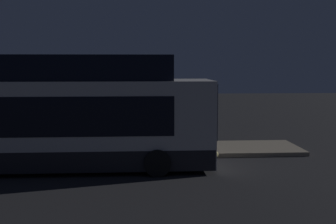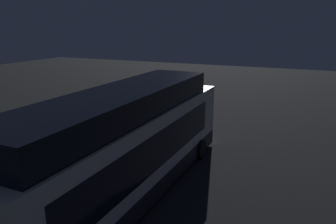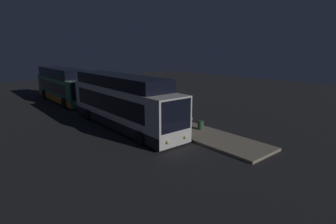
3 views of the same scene
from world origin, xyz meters
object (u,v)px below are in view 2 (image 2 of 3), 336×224
passenger_boarding (105,134)px  trash_bin (117,131)px  suitcase (141,136)px  bus_lead (128,149)px  passenger_waiting (131,123)px  sign_post (68,129)px

passenger_boarding → trash_bin: (2.13, 0.74, -0.59)m
suitcase → bus_lead: bearing=-156.1°
passenger_waiting → sign_post: bearing=166.4°
passenger_boarding → trash_bin: passenger_boarding is taller
sign_post → passenger_waiting: bearing=-12.2°
passenger_waiting → suitcase: bearing=-84.6°
passenger_boarding → suitcase: size_ratio=1.75×
suitcase → sign_post: bearing=159.9°
bus_lead → trash_bin: 6.23m
bus_lead → trash_bin: size_ratio=19.30×
bus_lead → suitcase: bearing=23.9°
passenger_waiting → suitcase: passenger_waiting is taller
passenger_boarding → suitcase: bearing=-43.5°
passenger_waiting → bus_lead: bearing=-151.3°
passenger_waiting → suitcase: 0.87m
passenger_waiting → sign_post: (-3.78, 0.82, 0.67)m
passenger_boarding → suitcase: passenger_boarding is taller
sign_post → trash_bin: (4.06, 0.25, -1.36)m
suitcase → passenger_waiting: bearing=96.7°
passenger_boarding → suitcase: 2.20m
bus_lead → sign_post: bus_lead is taller
bus_lead → passenger_boarding: 4.08m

